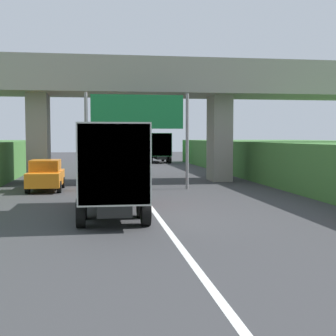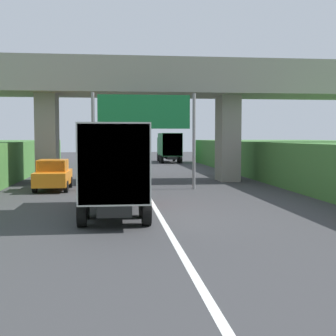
{
  "view_description": "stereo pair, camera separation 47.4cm",
  "coord_description": "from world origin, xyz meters",
  "px_view_note": "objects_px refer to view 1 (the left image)",
  "views": [
    {
      "loc": [
        -2.17,
        5.64,
        2.98
      ],
      "look_at": [
        0.0,
        20.31,
        2.0
      ],
      "focal_mm": 50.23,
      "sensor_mm": 36.0,
      "label": 1
    },
    {
      "loc": [
        -1.7,
        5.58,
        2.98
      ],
      "look_at": [
        0.0,
        20.31,
        2.0
      ],
      "focal_mm": 50.23,
      "sensor_mm": 36.0,
      "label": 2
    }
  ],
  "objects_px": {
    "truck_red": "(111,165)",
    "overhead_highway_sign": "(137,118)",
    "car_orange": "(46,175)",
    "truck_green": "(158,146)"
  },
  "relations": [
    {
      "from": "overhead_highway_sign",
      "to": "truck_red",
      "type": "bearing_deg",
      "value": -101.17
    },
    {
      "from": "overhead_highway_sign",
      "to": "car_orange",
      "type": "relative_size",
      "value": 1.43
    },
    {
      "from": "truck_green",
      "to": "car_orange",
      "type": "relative_size",
      "value": 1.78
    },
    {
      "from": "truck_red",
      "to": "car_orange",
      "type": "distance_m",
      "value": 9.59
    },
    {
      "from": "truck_red",
      "to": "truck_green",
      "type": "bearing_deg",
      "value": 80.16
    },
    {
      "from": "truck_green",
      "to": "car_orange",
      "type": "bearing_deg",
      "value": -109.17
    },
    {
      "from": "overhead_highway_sign",
      "to": "truck_green",
      "type": "distance_m",
      "value": 29.11
    },
    {
      "from": "truck_red",
      "to": "overhead_highway_sign",
      "type": "bearing_deg",
      "value": 78.83
    },
    {
      "from": "overhead_highway_sign",
      "to": "truck_red",
      "type": "relative_size",
      "value": 0.81
    },
    {
      "from": "truck_green",
      "to": "truck_red",
      "type": "distance_m",
      "value": 37.8
    }
  ]
}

